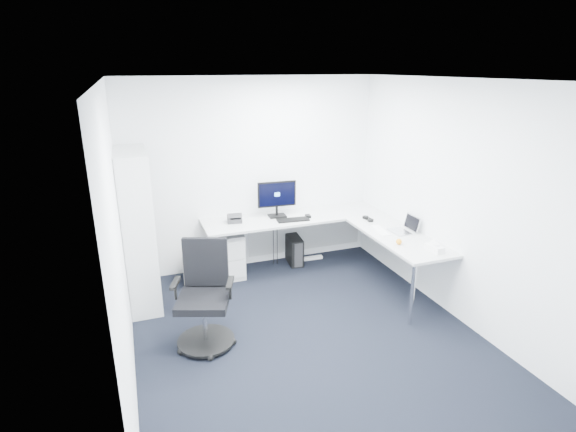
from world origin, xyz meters
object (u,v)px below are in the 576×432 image
object	(u,v)px
monitor	(277,199)
bookshelf	(137,230)
laptop	(400,224)
l_desk	(306,250)
task_chair	(203,298)

from	to	relation	value
monitor	bookshelf	bearing A→B (deg)	-165.21
bookshelf	monitor	distance (m)	1.93
laptop	monitor	bearing A→B (deg)	138.20
l_desk	task_chair	size ratio (longest dim) A/B	2.40
monitor	l_desk	bearing A→B (deg)	-52.70
l_desk	task_chair	xyz separation A→B (m)	(-1.62, -1.16, 0.17)
monitor	task_chair	bearing A→B (deg)	-126.64
l_desk	monitor	distance (m)	0.83
l_desk	bookshelf	xyz separation A→B (m)	(-2.17, 0.05, 0.56)
bookshelf	monitor	xyz separation A→B (m)	(1.89, 0.37, 0.09)
l_desk	task_chair	distance (m)	2.00
task_chair	l_desk	bearing A→B (deg)	55.33
task_chair	monitor	distance (m)	2.13
bookshelf	laptop	xyz separation A→B (m)	(3.17, -0.77, -0.06)
l_desk	monitor	size ratio (longest dim) A/B	4.89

